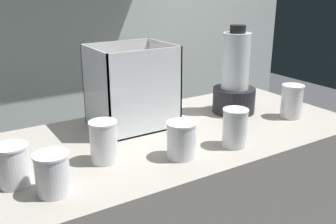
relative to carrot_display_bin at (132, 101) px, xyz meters
The scene contains 9 objects.
back_wall_unit 0.68m from the carrot_display_bin, 84.58° to the left, with size 2.60×0.24×2.50m.
carrot_display_bin is the anchor object (origin of this frame).
blender_pitcher 0.43m from the carrot_display_bin, 11.25° to the right, with size 0.17×0.17×0.35m.
juice_cup_beet_far_left 0.52m from the carrot_display_bin, 153.40° to the right, with size 0.09×0.09×0.11m.
juice_cup_carrot_left 0.51m from the carrot_display_bin, 139.76° to the right, with size 0.09×0.09×0.11m.
juice_cup_beet_middle 0.31m from the carrot_display_bin, 132.62° to the right, with size 0.08×0.08×0.13m.
juice_cup_orange_right 0.33m from the carrot_display_bin, 90.51° to the right, with size 0.09×0.09×0.11m.
juice_cup_pomegranate_far_right 0.40m from the carrot_display_bin, 61.40° to the right, with size 0.08×0.08×0.13m.
juice_cup_carrot_rightmost 0.62m from the carrot_display_bin, 24.23° to the right, with size 0.08×0.08×0.13m.
Camera 1 is at (-0.66, -1.05, 1.40)m, focal length 40.81 mm.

